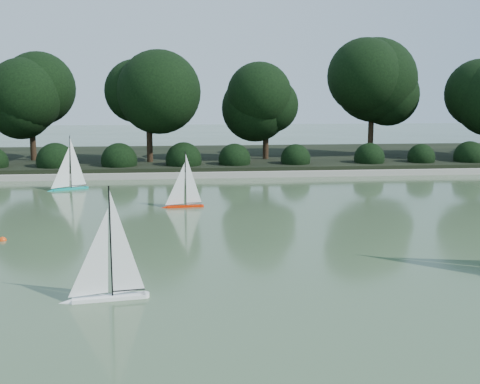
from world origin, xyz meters
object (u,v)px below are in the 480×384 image
Objects in this scene: sailboat_orange at (181,198)px; sailboat_white_a at (101,281)px; race_buoy at (3,241)px; sailboat_teal at (66,181)px.

sailboat_white_a is at bearing -99.65° from sailboat_orange.
sailboat_orange reaches higher than race_buoy.
sailboat_white_a is 11.25× the size of race_buoy.
sailboat_teal is 11.26× the size of race_buoy.
race_buoy is at bearing 122.68° from sailboat_white_a.
sailboat_teal reaches higher than sailboat_white_a.
sailboat_orange is at bearing 80.35° from sailboat_white_a.
sailboat_white_a is 3.97m from race_buoy.
sailboat_teal reaches higher than sailboat_orange.
sailboat_white_a is 1.14× the size of sailboat_orange.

